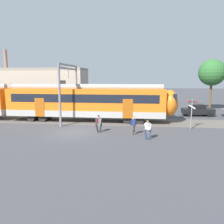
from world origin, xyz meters
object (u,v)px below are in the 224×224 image
Objects in this scene: pedestrian_grey at (99,122)px; pedestrian_navy at (133,124)px; parked_car_black at (198,110)px; commuter_train at (17,101)px; crossing_signal at (192,109)px; pedestrian_white at (148,128)px.

pedestrian_navy is at bearing -8.47° from pedestrian_grey.
commuter_train is at bearing -167.66° from parked_car_black.
parked_car_black is 1.36× the size of crossing_signal.
pedestrian_white is at bearing -137.45° from crossing_signal.
pedestrian_white is at bearing -47.62° from pedestrian_navy.
pedestrian_navy is 0.56× the size of crossing_signal.
crossing_signal is (19.79, -2.85, -0.24)m from commuter_train.
parked_car_black is at bearing 12.34° from commuter_train.
commuter_train is at bearing 154.73° from pedestrian_grey.
pedestrian_grey is 1.00× the size of pedestrian_white.
commuter_train is 9.34× the size of parked_car_black.
pedestrian_navy is 0.41× the size of parked_car_black.
crossing_signal is at bearing 42.55° from pedestrian_white.
pedestrian_grey and pedestrian_white have the same top height.
commuter_train is 22.83× the size of pedestrian_grey.
pedestrian_navy is at bearing -128.34° from parked_car_black.
commuter_train is at bearing 158.29° from pedestrian_navy.
pedestrian_grey reaches higher than parked_car_black.
crossing_signal is at bearing -109.08° from parked_car_black.
pedestrian_grey is at bearing -139.00° from parked_car_black.
pedestrian_grey is (10.90, -5.15, -1.26)m from commuter_train.
pedestrian_white is (4.44, -1.80, -0.03)m from pedestrian_grey.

